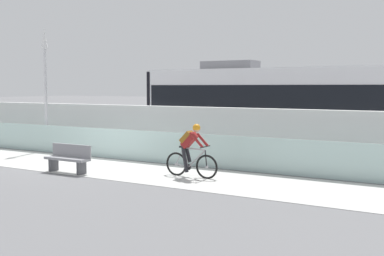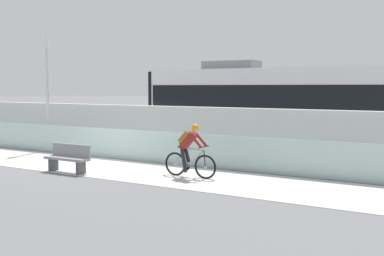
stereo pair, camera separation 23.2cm
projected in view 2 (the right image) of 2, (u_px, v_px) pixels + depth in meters
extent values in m
plane|color=slate|center=(82.00, 165.00, 16.80)|extent=(200.00, 200.00, 0.00)
cube|color=beige|center=(82.00, 165.00, 16.80)|extent=(32.00, 3.20, 0.01)
cube|color=silver|center=(116.00, 144.00, 18.33)|extent=(32.00, 0.05, 1.11)
cube|color=silver|center=(145.00, 129.00, 19.82)|extent=(32.00, 0.36, 1.94)
cube|color=#595654|center=(178.00, 146.00, 22.01)|extent=(32.00, 0.08, 0.01)
cube|color=#595654|center=(195.00, 143.00, 23.23)|extent=(32.00, 0.08, 0.01)
cube|color=silver|center=(274.00, 106.00, 20.25)|extent=(11.00, 2.50, 3.10)
cube|color=black|center=(274.00, 98.00, 20.22)|extent=(10.56, 2.54, 1.04)
cube|color=#14724C|center=(273.00, 139.00, 20.36)|extent=(10.78, 2.53, 0.28)
cube|color=slate|center=(231.00, 65.00, 21.13)|extent=(2.40, 1.10, 0.36)
cube|color=#232326|center=(201.00, 138.00, 22.20)|extent=(1.40, 1.88, 0.20)
cylinder|color=black|center=(193.00, 141.00, 21.60)|extent=(0.60, 0.10, 0.60)
cylinder|color=black|center=(208.00, 138.00, 22.82)|extent=(0.60, 0.10, 0.60)
cube|color=#232326|center=(360.00, 148.00, 18.55)|extent=(1.40, 1.88, 0.20)
cylinder|color=black|center=(355.00, 152.00, 17.94)|extent=(0.60, 0.10, 0.60)
cylinder|color=black|center=(364.00, 148.00, 19.16)|extent=(0.60, 0.10, 0.60)
cube|color=black|center=(166.00, 104.00, 23.08)|extent=(0.16, 2.54, 2.94)
torus|color=black|center=(205.00, 167.00, 14.21)|extent=(0.72, 0.06, 0.72)
cylinder|color=#99999E|center=(205.00, 167.00, 14.21)|extent=(0.07, 0.10, 0.07)
torus|color=black|center=(175.00, 164.00, 14.76)|extent=(0.72, 0.06, 0.72)
cylinder|color=#99999E|center=(175.00, 164.00, 14.76)|extent=(0.07, 0.10, 0.07)
cylinder|color=#99999E|center=(195.00, 159.00, 14.37)|extent=(0.60, 0.04, 0.58)
cylinder|color=#99999E|center=(185.00, 157.00, 14.56)|extent=(0.22, 0.04, 0.59)
cylinder|color=#99999E|center=(193.00, 149.00, 14.39)|extent=(0.76, 0.04, 0.07)
cylinder|color=#99999E|center=(181.00, 166.00, 14.65)|extent=(0.43, 0.03, 0.09)
cylinder|color=#99999E|center=(179.00, 156.00, 14.67)|extent=(0.27, 0.02, 0.53)
cylinder|color=black|center=(205.00, 159.00, 14.20)|extent=(0.08, 0.03, 0.49)
cube|color=black|center=(182.00, 147.00, 14.58)|extent=(0.24, 0.10, 0.05)
cylinder|color=black|center=(204.00, 147.00, 14.19)|extent=(0.03, 0.58, 0.03)
cylinder|color=#262628|center=(187.00, 167.00, 14.54)|extent=(0.18, 0.02, 0.18)
cube|color=maroon|center=(188.00, 140.00, 14.45)|extent=(0.50, 0.28, 0.51)
cube|color=#8C5919|center=(186.00, 137.00, 14.49)|extent=(0.38, 0.30, 0.38)
sphere|color=tan|center=(195.00, 129.00, 14.30)|extent=(0.20, 0.20, 0.20)
sphere|color=orange|center=(195.00, 128.00, 14.30)|extent=(0.23, 0.23, 0.23)
cylinder|color=maroon|center=(196.00, 141.00, 14.13)|extent=(0.41, 0.08, 0.41)
cylinder|color=maroon|center=(201.00, 140.00, 14.40)|extent=(0.41, 0.08, 0.41)
cylinder|color=black|center=(184.00, 159.00, 14.48)|extent=(0.25, 0.11, 0.79)
cylinder|color=black|center=(187.00, 154.00, 14.62)|extent=(0.25, 0.11, 0.52)
cylinder|color=gray|center=(49.00, 148.00, 20.69)|extent=(0.24, 0.24, 0.20)
cylinder|color=silver|center=(48.00, 99.00, 20.51)|extent=(0.12, 0.12, 4.20)
cone|color=white|center=(46.00, 37.00, 20.30)|extent=(0.28, 0.28, 0.90)
cube|color=gray|center=(67.00, 159.00, 15.26)|extent=(1.60, 0.44, 0.08)
cube|color=gray|center=(71.00, 150.00, 15.41)|extent=(1.60, 0.06, 0.40)
cube|color=#4C4C51|center=(53.00, 165.00, 15.59)|extent=(0.08, 0.36, 0.41)
cube|color=#4C4C51|center=(81.00, 168.00, 14.97)|extent=(0.08, 0.36, 0.41)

